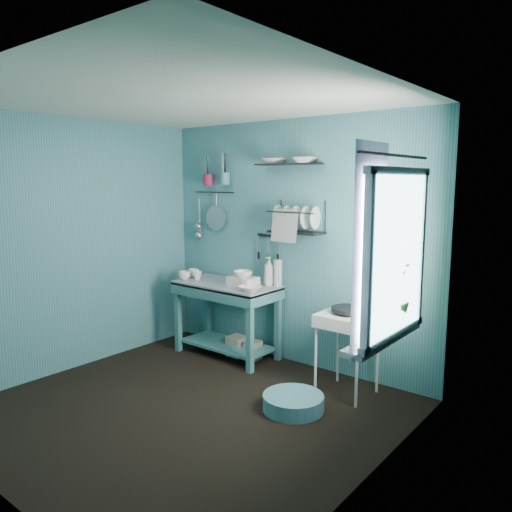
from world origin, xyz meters
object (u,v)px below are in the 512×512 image
Objects in this scene: wash_tub at (243,282)px; water_bottle at (278,273)px; work_counter at (227,319)px; utensil_cup_magenta at (208,180)px; storage_tin_small at (253,350)px; floor_basin at (293,402)px; mug_left at (184,275)px; dish_rack at (296,217)px; frying_pan at (348,309)px; potted_plant at (388,294)px; utensil_cup_teal at (225,179)px; soap_bottle at (269,271)px; hotplate_stand at (347,354)px; mug_mid at (197,275)px; colander at (216,218)px; storage_tin_large at (237,346)px; mug_right at (194,273)px.

wash_tub is 0.37m from water_bottle.
utensil_cup_magenta reaches higher than work_counter.
storage_tin_small is 1.25m from floor_basin.
mug_left is 0.24× the size of floor_basin.
dish_rack is 1.08× the size of floor_basin.
frying_pan is 0.57× the size of potted_plant.
dish_rack reaches higher than frying_pan.
utensil_cup_magenta reaches higher than floor_basin.
utensil_cup_teal reaches higher than potted_plant.
water_bottle is (0.10, 0.02, -0.01)m from soap_bottle.
potted_plant reaches higher than hotplate_stand.
mug_left is at bearing -162.90° from storage_tin_small.
utensil_cup_teal reaches higher than storage_tin_small.
work_counter is at bearing -176.80° from hotplate_stand.
utensil_cup_magenta is 0.26× the size of floor_basin.
frying_pan is at bearing -0.39° from mug_mid.
frying_pan is 1.07× the size of colander.
floor_basin is (1.71, -0.90, -1.40)m from colander.
mug_mid is 0.85m from soap_bottle.
mug_mid reaches higher than storage_tin_small.
colander is at bearing 156.58° from storage_tin_large.
soap_bottle reaches higher than work_counter.
colander reaches higher than potted_plant.
mug_mid is 0.36× the size of colander.
floor_basin is at bearing -176.69° from potted_plant.
work_counter is 0.67m from mug_right.
potted_plant is at bearing -35.67° from hotplate_stand.
water_bottle is 0.64m from dish_rack.
colander reaches higher than soap_bottle.
water_bottle is 0.93× the size of frying_pan.
storage_tin_large is at bearing -178.37° from dish_rack.
colander is (-0.91, 0.04, 0.52)m from water_bottle.
floor_basin is at bearing -35.33° from storage_tin_small.
work_counter is 2.22× the size of floor_basin.
potted_plant is at bearing -12.25° from mug_mid.
soap_bottle is 1.36× the size of storage_tin_large.
dish_rack is (1.25, 0.34, 0.68)m from mug_left.
work_counter is 9.22× the size of mug_left.
dish_rack is 4.23× the size of utensil_cup_teal.
wash_tub is 0.93m from colander.
hotplate_stand is 1.07m from potted_plant.
frying_pan is at bearing -5.02° from storage_tin_large.
colander is (0.11, 0.26, 0.61)m from mug_right.
storage_tin_large is at bearing -171.47° from storage_tin_small.
utensil_cup_magenta is 2.70m from floor_basin.
mug_right is at bearing -175.24° from storage_tin_large.
utensil_cup_teal is (-1.72, 0.30, 1.54)m from hotplate_stand.
wash_tub reaches higher than mug_mid.
dish_rack is at bearing 160.81° from frying_pan.
mug_left is 0.95× the size of utensil_cup_magenta.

